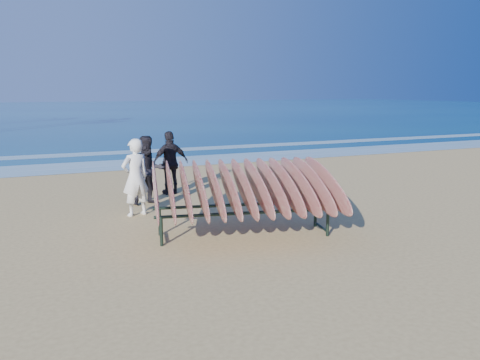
{
  "coord_description": "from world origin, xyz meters",
  "views": [
    {
      "loc": [
        -3.74,
        -7.68,
        2.62
      ],
      "look_at": [
        0.0,
        0.8,
        0.95
      ],
      "focal_mm": 38.0,
      "sensor_mm": 36.0,
      "label": 1
    }
  ],
  "objects_px": {
    "person_dark_a": "(149,170)",
    "person_dark_b": "(170,163)",
    "surfboard_rack": "(244,187)",
    "person_white": "(135,177)"
  },
  "relations": [
    {
      "from": "surfboard_rack",
      "to": "person_white",
      "type": "distance_m",
      "value": 2.7
    },
    {
      "from": "person_dark_a",
      "to": "person_dark_b",
      "type": "distance_m",
      "value": 1.23
    },
    {
      "from": "person_dark_b",
      "to": "person_dark_a",
      "type": "bearing_deg",
      "value": 45.52
    },
    {
      "from": "surfboard_rack",
      "to": "person_dark_b",
      "type": "height_order",
      "value": "person_dark_b"
    },
    {
      "from": "surfboard_rack",
      "to": "person_dark_a",
      "type": "relative_size",
      "value": 2.31
    },
    {
      "from": "person_dark_a",
      "to": "person_dark_b",
      "type": "relative_size",
      "value": 0.99
    },
    {
      "from": "surfboard_rack",
      "to": "person_dark_a",
      "type": "xyz_separation_m",
      "value": [
        -0.94,
        3.18,
        -0.1
      ]
    },
    {
      "from": "surfboard_rack",
      "to": "person_white",
      "type": "bearing_deg",
      "value": 134.78
    },
    {
      "from": "surfboard_rack",
      "to": "person_white",
      "type": "height_order",
      "value": "person_white"
    },
    {
      "from": "surfboard_rack",
      "to": "person_dark_a",
      "type": "height_order",
      "value": "person_dark_a"
    }
  ]
}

